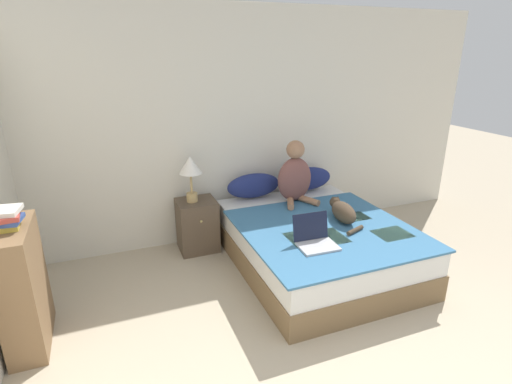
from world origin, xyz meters
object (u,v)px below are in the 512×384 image
Objects in this scene: pillow_near at (253,186)px; bookshelf at (22,287)px; pillow_far at (307,179)px; laptop_open at (315,239)px; table_lamp at (190,169)px; person_sitting at (295,176)px; nightstand at (197,225)px; bed at (316,244)px; cat_tabby at (343,212)px; book_stack_top at (7,218)px.

bookshelf reaches higher than pillow_near.
laptop_open is (-0.62, -1.29, -0.09)m from pillow_far.
table_lamp reaches higher than laptop_open.
person_sitting is 0.72× the size of bookshelf.
laptop_open reaches higher than nightstand.
bed is 3.15× the size of pillow_near.
cat_tabby is (0.58, -0.93, -0.05)m from pillow_near.
cat_tabby is at bearing -33.53° from table_lamp.
table_lamp reaches higher than nightstand.
table_lamp is at bearing -177.29° from pillow_far.
pillow_near is at bearing 40.75° from cat_tabby.
pillow_far is 1.26× the size of table_lamp.
pillow_near is at bearing 25.75° from bookshelf.
table_lamp is (-1.11, 0.20, 0.15)m from person_sitting.
pillow_near is 0.91× the size of person_sitting.
bed is at bearing -94.04° from person_sitting.
bed is 0.80m from person_sitting.
nightstand is 1.16× the size of table_lamp.
nightstand is (-0.75, 1.23, -0.26)m from laptop_open.
cat_tabby is (-0.10, -0.93, -0.05)m from pillow_far.
person_sitting reaches higher than pillow_near.
table_lamp reaches higher than bed.
person_sitting is at bearing 75.47° from laptop_open.
book_stack_top is (0.00, 0.00, 0.54)m from bookshelf.
cat_tabby reaches higher than bed.
laptop_open is at bearing -5.89° from book_stack_top.
bed is 2.86× the size of person_sitting.
book_stack_top is at bearing -175.37° from bed.
table_lamp is at bearing -175.25° from nightstand.
bed is 1.00m from pillow_far.
pillow_far is 1.82× the size of laptop_open.
laptop_open is (-0.31, -1.03, -0.23)m from person_sitting.
person_sitting is at bearing 25.30° from cat_tabby.
table_lamp reaches higher than pillow_far.
cat_tabby is 2.37× the size of book_stack_top.
person_sitting is at bearing -138.68° from pillow_far.
table_lamp is at bearing 33.91° from bookshelf.
pillow_near is at bearing 95.58° from laptop_open.
bookshelf is at bearing -162.87° from person_sitting.
table_lamp is 1.78m from book_stack_top.
book_stack_top is (-1.48, -0.99, 0.08)m from table_lamp.
pillow_near reaches higher than laptop_open.
table_lamp is 0.52× the size of bookshelf.
book_stack_top reaches higher than nightstand.
bed is 2.56m from bookshelf.
book_stack_top is (-2.54, -0.21, 0.77)m from bed.
pillow_near is 0.49m from person_sitting.
book_stack_top reaches higher than pillow_far.
table_lamp is 1.99× the size of book_stack_top.
person_sitting is 2.71m from book_stack_top.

